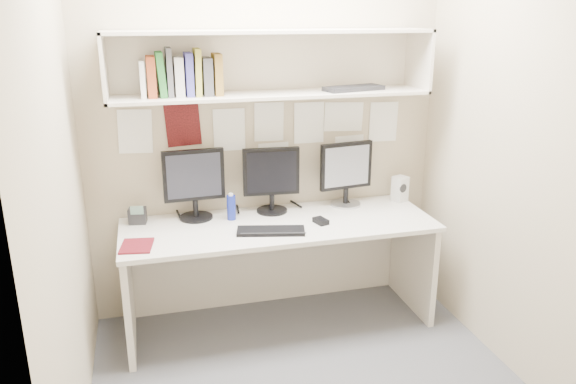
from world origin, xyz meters
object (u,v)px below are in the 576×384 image
object	(u,v)px
monitor_center	(271,177)
speaker	(400,189)
keyboard	(271,231)
monitor_right	(346,171)
desk	(279,273)
monitor_left	(194,181)
desk_phone	(137,215)
maroon_notebook	(137,246)

from	to	relation	value
monitor_center	speaker	bearing A→B (deg)	3.25
keyboard	monitor_center	bearing A→B (deg)	89.35
monitor_right	monitor_center	bearing A→B (deg)	172.14
desk	monitor_right	distance (m)	0.84
monitor_left	monitor_center	xyz separation A→B (m)	(0.51, 0.00, -0.01)
monitor_center	desk_phone	world-z (taller)	monitor_center
monitor_center	monitor_right	size ratio (longest dim) A/B	0.99
desk	monitor_center	world-z (taller)	monitor_center
keyboard	speaker	size ratio (longest dim) A/B	2.31
keyboard	speaker	world-z (taller)	speaker
monitor_right	keyboard	bearing A→B (deg)	-156.79
monitor_center	desk_phone	size ratio (longest dim) A/B	3.38
maroon_notebook	desk	bearing A→B (deg)	19.93
monitor_left	maroon_notebook	xyz separation A→B (m)	(-0.38, -0.39, -0.25)
monitor_right	keyboard	world-z (taller)	monitor_right
monitor_right	keyboard	distance (m)	0.76
monitor_left	desk_phone	xyz separation A→B (m)	(-0.37, 0.00, -0.20)
keyboard	desk_phone	distance (m)	0.87
maroon_notebook	desk_phone	world-z (taller)	desk_phone
monitor_center	monitor_right	distance (m)	0.53
monitor_left	maroon_notebook	bearing A→B (deg)	-136.92
desk	desk_phone	bearing A→B (deg)	165.97
monitor_right	speaker	bearing A→B (deg)	-10.58
keyboard	monitor_left	bearing A→B (deg)	151.38
maroon_notebook	keyboard	bearing A→B (deg)	10.12
monitor_center	keyboard	size ratio (longest dim) A/B	1.06
monitor_left	maroon_notebook	world-z (taller)	monitor_left
monitor_center	speaker	world-z (taller)	monitor_center
speaker	desk_phone	size ratio (longest dim) A/B	1.38
monitor_left	monitor_center	distance (m)	0.51
monitor_left	speaker	distance (m)	1.46
monitor_left	maroon_notebook	size ratio (longest dim) A/B	2.14
desk_phone	monitor_center	bearing A→B (deg)	9.05
desk_phone	monitor_right	bearing A→B (deg)	9.05
monitor_right	desk_phone	world-z (taller)	monitor_right
desk	monitor_center	size ratio (longest dim) A/B	4.55
speaker	desk_phone	world-z (taller)	speaker
desk	speaker	world-z (taller)	speaker
desk	maroon_notebook	world-z (taller)	maroon_notebook
desk_phone	keyboard	bearing A→B (deg)	-16.44
monitor_left	keyboard	xyz separation A→B (m)	(0.42, -0.38, -0.24)
desk	monitor_right	bearing A→B (deg)	22.35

